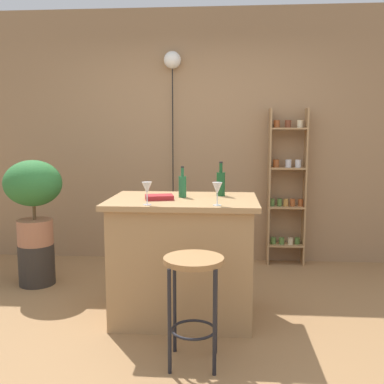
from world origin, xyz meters
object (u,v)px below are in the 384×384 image
Objects in this scene: bottle_vinegar at (221,183)px; bar_stool at (194,284)px; spice_shelf at (287,187)px; wine_glass_left at (217,189)px; plant_stool at (37,264)px; pendant_globe_light at (172,65)px; wine_glass_center at (147,189)px; cookbook at (159,197)px; potted_plant at (33,192)px; bottle_wine_red at (182,186)px.

bar_stool is at bearing -99.54° from bottle_vinegar.
spice_shelf is 1.95m from wine_glass_left.
plant_stool is 2.50m from pendant_globe_light.
plant_stool is at bearing 143.09° from wine_glass_center.
pendant_globe_light reaches higher than plant_stool.
wine_glass_center is 0.28m from cookbook.
bar_stool is at bearing -111.12° from spice_shelf.
potted_plant reaches higher than cookbook.
wine_glass_center is 0.07× the size of pendant_globe_light.
wine_glass_center is (-0.36, 0.41, 0.54)m from bar_stool.
spice_shelf reaches higher than cookbook.
plant_stool is at bearing 152.05° from wine_glass_left.
spice_shelf is 1.50m from bottle_vinegar.
pendant_globe_light is at bearing 36.95° from plant_stool.
bottle_wine_red is 0.32m from bottle_vinegar.
bottle_vinegar is 1.32× the size of cookbook.
wine_glass_left is 0.78× the size of cookbook.
potted_plant is at bearing 0.00° from plant_stool.
pendant_globe_light is at bearing 99.97° from bar_stool.
wine_glass_center is at bearing -123.99° from spice_shelf.
pendant_globe_light is (-0.55, 1.36, 1.13)m from bottle_vinegar.
potted_plant is 1.99m from wine_glass_left.
plant_stool is 1.87× the size of cookbook.
plant_stool is 1.66m from cookbook.
spice_shelf is 10.43× the size of wine_glass_center.
plant_stool is 0.70m from potted_plant.
potted_plant is 1.99m from pendant_globe_light.
cookbook is at bearing -27.81° from plant_stool.
bar_stool is 4.23× the size of wine_glass_left.
bottle_vinegar is at bearing 80.46° from bar_stool.
spice_shelf reaches higher than potted_plant.
cookbook is at bearing -152.71° from bottle_vinegar.
cookbook is (-0.17, -0.13, -0.07)m from bottle_wine_red.
spice_shelf is 2.12× the size of potted_plant.
bar_stool is at bearing -79.56° from bottle_wine_red.
wine_glass_center is (-1.22, -1.81, 0.20)m from spice_shelf.
bottle_wine_red is 1.50× the size of wine_glass_center.
wine_glass_center is at bearing 131.10° from bar_stool.
wine_glass_left is at bearing -52.96° from bottle_wine_red.
potted_plant reaches higher than plant_stool.
cookbook is (1.30, -0.69, 0.77)m from plant_stool.
wine_glass_left is 0.52m from cookbook.
plant_stool is at bearing 159.29° from bottle_wine_red.
bottle_vinegar is at bearing -14.18° from plant_stool.
bar_stool is 0.97m from bottle_wine_red.
bar_stool is 1.06m from bottle_vinegar.
bottle_wine_red is at bearing 127.04° from wine_glass_left.
potted_plant is at bearing -143.05° from pendant_globe_light.
wine_glass_center is 2.17m from pendant_globe_light.
bottle_vinegar is at bearing 87.79° from wine_glass_left.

